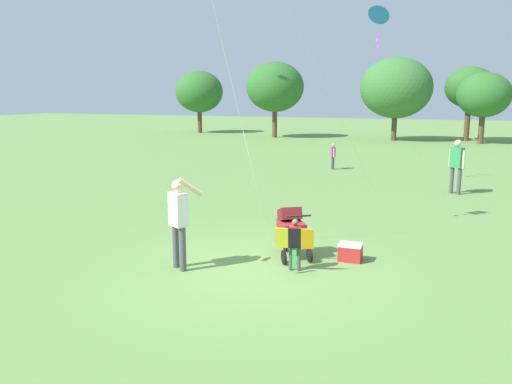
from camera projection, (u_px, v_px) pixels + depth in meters
name	position (u px, v px, depth m)	size (l,w,h in m)	color
ground_plane	(256.00, 271.00, 9.56)	(120.00, 120.00, 0.00)	#668E47
treeline_distant	(407.00, 87.00, 35.48)	(35.32, 5.83, 6.06)	brown
child_with_butterfly_kite	(295.00, 240.00, 9.45)	(0.71, 0.41, 0.98)	#4C4C51
person_adult_flyer	(179.00, 216.00, 9.48)	(0.68, 0.48, 1.78)	#4C4C51
stroller	(291.00, 228.00, 10.26)	(0.88, 1.06, 1.03)	black
kite_orange_delta	(378.00, 17.00, 17.29)	(2.46, 4.06, 6.14)	blue
person_red_shirt	(333.00, 154.00, 22.19)	(0.24, 0.33, 1.13)	#33384C
person_sitting_far	(457.00, 162.00, 16.69)	(0.50, 0.41, 1.78)	#4C4C51
cooler_box	(350.00, 252.00, 10.11)	(0.45, 0.33, 0.35)	red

